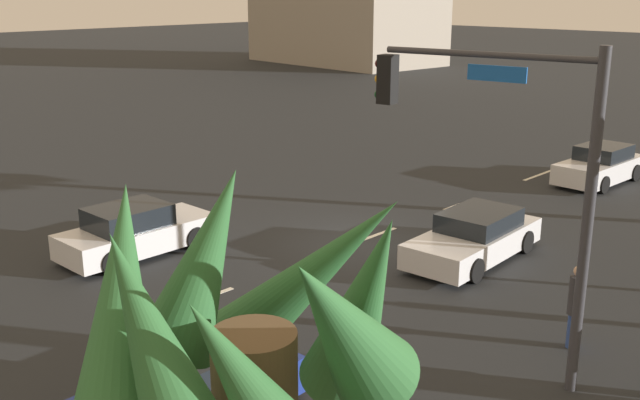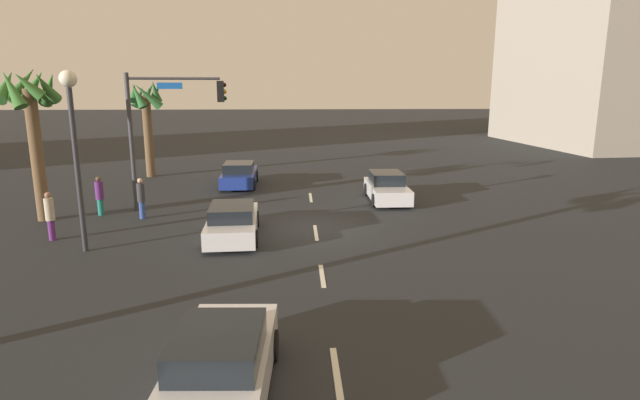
# 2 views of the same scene
# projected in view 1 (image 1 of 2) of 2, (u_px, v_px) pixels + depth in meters

# --- Properties ---
(ground_plane) EXTENTS (220.00, 220.00, 0.00)m
(ground_plane) POSITION_uv_depth(u_px,v_px,m) (354.00, 243.00, 21.30)
(ground_plane) COLOR #232628
(lane_stripe_0) EXTENTS (2.24, 0.14, 0.01)m
(lane_stripe_0) POSITION_uv_depth(u_px,v_px,m) (611.00, 148.00, 33.84)
(lane_stripe_0) COLOR silver
(lane_stripe_0) RESTS_ON ground_plane
(lane_stripe_1) EXTENTS (2.37, 0.14, 0.01)m
(lane_stripe_1) POSITION_uv_depth(u_px,v_px,m) (539.00, 175.00, 29.03)
(lane_stripe_1) COLOR silver
(lane_stripe_1) RESTS_ON ground_plane
(lane_stripe_2) EXTENTS (1.91, 0.14, 0.01)m
(lane_stripe_2) POSITION_uv_depth(u_px,v_px,m) (460.00, 204.00, 25.14)
(lane_stripe_2) COLOR silver
(lane_stripe_2) RESTS_ON ground_plane
(lane_stripe_3) EXTENTS (2.17, 0.14, 0.01)m
(lane_stripe_3) POSITION_uv_depth(u_px,v_px,m) (372.00, 236.00, 21.88)
(lane_stripe_3) COLOR silver
(lane_stripe_3) RESTS_ON ground_plane
(lane_stripe_4) EXTENTS (2.22, 0.14, 0.01)m
(lane_stripe_4) POSITION_uv_depth(u_px,v_px,m) (196.00, 301.00, 17.35)
(lane_stripe_4) COLOR silver
(lane_stripe_4) RESTS_ON ground_plane
(car_0) EXTENTS (4.29, 1.87, 1.42)m
(car_0) POSITION_uv_depth(u_px,v_px,m) (135.00, 232.00, 20.28)
(car_0) COLOR silver
(car_0) RESTS_ON ground_plane
(car_1) EXTENTS (4.42, 1.99, 1.38)m
(car_1) POSITION_uv_depth(u_px,v_px,m) (177.00, 395.00, 12.16)
(car_1) COLOR navy
(car_1) RESTS_ON ground_plane
(car_2) EXTENTS (4.65, 2.10, 1.31)m
(car_2) POSITION_uv_depth(u_px,v_px,m) (475.00, 237.00, 19.94)
(car_2) COLOR silver
(car_2) RESTS_ON ground_plane
(car_3) EXTENTS (4.23, 1.99, 1.42)m
(car_3) POSITION_uv_depth(u_px,v_px,m) (600.00, 166.00, 27.76)
(car_3) COLOR silver
(car_3) RESTS_ON ground_plane
(traffic_signal) EXTENTS (0.84, 4.38, 6.22)m
(traffic_signal) POSITION_uv_depth(u_px,v_px,m) (511.00, 157.00, 13.22)
(traffic_signal) COLOR #38383D
(traffic_signal) RESTS_ON ground_plane
(pedestrian_1) EXTENTS (0.36, 0.36, 1.78)m
(pedestrian_1) POSITION_uv_depth(u_px,v_px,m) (576.00, 305.00, 14.89)
(pedestrian_1) COLOR #2D478C
(pedestrian_1) RESTS_ON ground_plane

